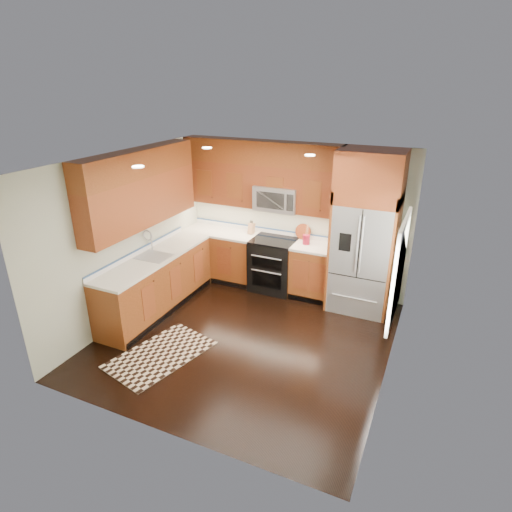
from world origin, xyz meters
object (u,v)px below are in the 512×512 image
at_px(refrigerator, 365,233).
at_px(rug, 161,354).
at_px(knife_block, 251,228).
at_px(utensil_crock, 306,237).
at_px(range, 273,265).

bearing_deg(refrigerator, rug, -131.52).
height_order(rug, knife_block, knife_block).
xyz_separation_m(rug, utensil_crock, (1.23, 2.57, 1.05)).
distance_m(rug, utensil_crock, 3.04).
bearing_deg(range, rug, -104.49).
bearing_deg(knife_block, utensil_crock, -5.38).
bearing_deg(utensil_crock, knife_block, 174.62).
bearing_deg(knife_block, refrigerator, -5.22).
xyz_separation_m(knife_block, utensil_crock, (1.07, -0.10, 0.02)).
height_order(refrigerator, knife_block, refrigerator).
relative_size(rug, utensil_crock, 4.08).
bearing_deg(refrigerator, range, 178.60).
distance_m(range, utensil_crock, 0.82).
height_order(range, knife_block, knife_block).
height_order(range, refrigerator, refrigerator).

